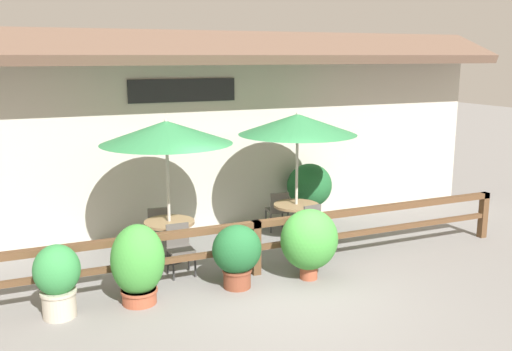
# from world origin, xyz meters

# --- Properties ---
(ground_plane) EXTENTS (60.00, 60.00, 0.00)m
(ground_plane) POSITION_xyz_m (0.00, 0.00, 0.00)
(ground_plane) COLOR slate
(building_facade) EXTENTS (14.28, 1.49, 4.23)m
(building_facade) POSITION_xyz_m (-0.00, 4.10, 2.17)
(building_facade) COLOR #BCB7A8
(building_facade) RESTS_ON ground
(patio_railing) EXTENTS (10.40, 0.14, 0.95)m
(patio_railing) POSITION_xyz_m (0.00, 1.05, 0.70)
(patio_railing) COLOR brown
(patio_railing) RESTS_ON ground
(patio_umbrella_near) EXTENTS (2.35, 2.35, 2.62)m
(patio_umbrella_near) POSITION_xyz_m (-1.18, 2.30, 2.38)
(patio_umbrella_near) COLOR #B7B2A8
(patio_umbrella_near) RESTS_ON ground
(dining_table_near) EXTENTS (0.92, 0.92, 0.75)m
(dining_table_near) POSITION_xyz_m (-1.18, 2.30, 0.60)
(dining_table_near) COLOR olive
(dining_table_near) RESTS_ON ground
(chair_near_streetside) EXTENTS (0.42, 0.42, 0.87)m
(chair_near_streetside) POSITION_xyz_m (-1.19, 1.60, 0.49)
(chair_near_streetside) COLOR #514C47
(chair_near_streetside) RESTS_ON ground
(chair_near_wallside) EXTENTS (0.47, 0.47, 0.87)m
(chair_near_wallside) POSITION_xyz_m (-1.22, 3.00, 0.49)
(chair_near_wallside) COLOR #514C47
(chair_near_wallside) RESTS_ON ground
(patio_umbrella_middle) EXTENTS (2.35, 2.35, 2.62)m
(patio_umbrella_middle) POSITION_xyz_m (1.50, 2.44, 2.38)
(patio_umbrella_middle) COLOR #B7B2A8
(patio_umbrella_middle) RESTS_ON ground
(dining_table_middle) EXTENTS (0.92, 0.92, 0.75)m
(dining_table_middle) POSITION_xyz_m (1.50, 2.44, 0.60)
(dining_table_middle) COLOR olive
(dining_table_middle) RESTS_ON ground
(chair_middle_streetside) EXTENTS (0.47, 0.47, 0.87)m
(chair_middle_streetside) POSITION_xyz_m (1.56, 1.74, 0.49)
(chair_middle_streetside) COLOR #514C47
(chair_middle_streetside) RESTS_ON ground
(chair_middle_wallside) EXTENTS (0.47, 0.47, 0.87)m
(chair_middle_wallside) POSITION_xyz_m (1.43, 3.15, 0.49)
(chair_middle_wallside) COLOR #514C47
(chair_middle_wallside) RESTS_ON ground
(potted_plant_entrance_palm) EXTENTS (0.81, 0.73, 1.25)m
(potted_plant_entrance_palm) POSITION_xyz_m (-2.10, 0.68, 0.64)
(potted_plant_entrance_palm) COLOR #9E4C33
(potted_plant_entrance_palm) RESTS_ON ground
(potted_plant_small_flowering) EXTENTS (0.81, 0.73, 1.05)m
(potted_plant_small_flowering) POSITION_xyz_m (-0.51, 0.65, 0.59)
(potted_plant_small_flowering) COLOR brown
(potted_plant_small_flowering) RESTS_ON ground
(potted_plant_corner_fern) EXTENTS (0.99, 0.89, 1.20)m
(potted_plant_corner_fern) POSITION_xyz_m (0.74, 0.52, 0.67)
(potted_plant_corner_fern) COLOR #9E4C33
(potted_plant_corner_fern) RESTS_ON ground
(potted_plant_tall_tropical) EXTENTS (0.66, 0.59, 1.09)m
(potted_plant_tall_tropical) POSITION_xyz_m (-3.26, 0.69, 0.59)
(potted_plant_tall_tropical) COLOR #B7AD99
(potted_plant_tall_tropical) RESTS_ON ground
(potted_plant_broad_leaf) EXTENTS (1.04, 0.94, 1.32)m
(potted_plant_broad_leaf) POSITION_xyz_m (2.41, 3.55, 0.79)
(potted_plant_broad_leaf) COLOR #B7AD99
(potted_plant_broad_leaf) RESTS_ON ground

